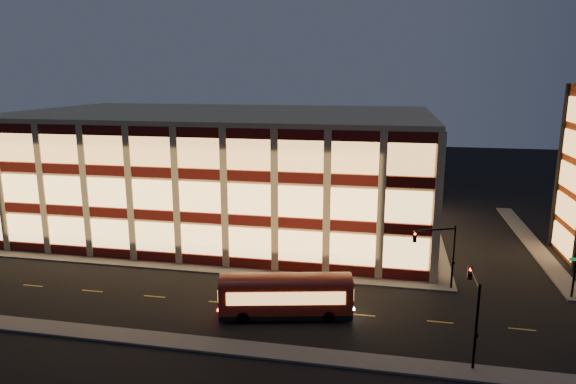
# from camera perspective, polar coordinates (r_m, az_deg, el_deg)

# --- Properties ---
(ground) EXTENTS (200.00, 200.00, 0.00)m
(ground) POSITION_cam_1_polar(r_m,az_deg,el_deg) (51.33, -9.64, -8.86)
(ground) COLOR black
(ground) RESTS_ON ground
(sidewalk_office_south) EXTENTS (54.00, 2.00, 0.15)m
(sidewalk_office_south) POSITION_cam_1_polar(r_m,az_deg,el_deg) (53.26, -12.30, -8.08)
(sidewalk_office_south) COLOR #514F4C
(sidewalk_office_south) RESTS_ON ground
(sidewalk_office_east) EXTENTS (2.00, 30.00, 0.15)m
(sidewalk_office_east) POSITION_cam_1_polar(r_m,az_deg,el_deg) (64.42, 15.74, -4.60)
(sidewalk_office_east) COLOR #514F4C
(sidewalk_office_east) RESTS_ON ground
(sidewalk_tower_west) EXTENTS (2.00, 30.00, 0.15)m
(sidewalk_tower_west) POSITION_cam_1_polar(r_m,az_deg,el_deg) (66.25, 25.29, -4.89)
(sidewalk_tower_west) COLOR #514F4C
(sidewalk_tower_west) RESTS_ON ground
(sidewalk_near) EXTENTS (100.00, 2.00, 0.15)m
(sidewalk_near) POSITION_cam_1_polar(r_m,az_deg,el_deg) (40.58, -16.41, -15.22)
(sidewalk_near) COLOR #514F4C
(sidewalk_near) RESTS_ON ground
(office_building) EXTENTS (50.45, 30.45, 14.50)m
(office_building) POSITION_cam_1_polar(r_m,az_deg,el_deg) (65.69, -7.00, 2.57)
(office_building) COLOR tan
(office_building) RESTS_ON ground
(traffic_signal_far) EXTENTS (3.79, 1.87, 6.00)m
(traffic_signal_far) POSITION_cam_1_polar(r_m,az_deg,el_deg) (47.22, 16.48, -5.86)
(traffic_signal_far) COLOR black
(traffic_signal_far) RESTS_ON ground
(traffic_signal_near) EXTENTS (0.32, 4.45, 6.00)m
(traffic_signal_near) POSITION_cam_1_polar(r_m,az_deg,el_deg) (36.92, 19.98, -11.40)
(traffic_signal_near) COLOR black
(traffic_signal_near) RESTS_ON ground
(trolley_bus) EXTENTS (10.75, 4.82, 3.53)m
(trolley_bus) POSITION_cam_1_polar(r_m,az_deg,el_deg) (41.43, -0.26, -11.16)
(trolley_bus) COLOR maroon
(trolley_bus) RESTS_ON ground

